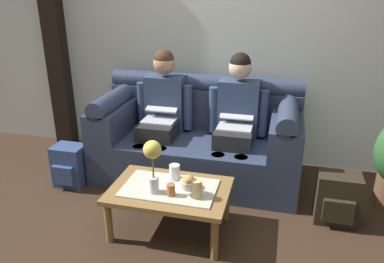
{
  "coord_description": "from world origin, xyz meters",
  "views": [
    {
      "loc": [
        0.77,
        -2.14,
        1.81
      ],
      "look_at": [
        0.01,
        0.86,
        0.58
      ],
      "focal_mm": 35.25,
      "sensor_mm": 36.0,
      "label": 1
    }
  ],
  "objects_px": {
    "cup_near_left": "(197,189)",
    "cup_near_right": "(171,190)",
    "couch": "(199,139)",
    "backpack_right": "(337,199)",
    "cup_far_center": "(175,172)",
    "backpack_left": "(70,166)",
    "person_left": "(162,109)",
    "coffee_table": "(170,194)",
    "person_right": "(237,115)",
    "snack_bowl": "(188,183)",
    "flower_vase": "(153,158)"
  },
  "relations": [
    {
      "from": "cup_near_left",
      "to": "cup_near_right",
      "type": "relative_size",
      "value": 1.47
    },
    {
      "from": "couch",
      "to": "backpack_right",
      "type": "relative_size",
      "value": 4.61
    },
    {
      "from": "cup_far_center",
      "to": "backpack_left",
      "type": "xyz_separation_m",
      "value": [
        -1.13,
        0.31,
        -0.24
      ]
    },
    {
      "from": "cup_near_right",
      "to": "cup_far_center",
      "type": "distance_m",
      "value": 0.24
    },
    {
      "from": "person_left",
      "to": "cup_near_right",
      "type": "xyz_separation_m",
      "value": [
        0.41,
        -1.05,
        -0.24
      ]
    },
    {
      "from": "couch",
      "to": "coffee_table",
      "type": "relative_size",
      "value": 2.15
    },
    {
      "from": "person_right",
      "to": "coffee_table",
      "type": "relative_size",
      "value": 1.37
    },
    {
      "from": "person_right",
      "to": "snack_bowl",
      "type": "xyz_separation_m",
      "value": [
        -0.23,
        -0.91,
        -0.24
      ]
    },
    {
      "from": "couch",
      "to": "flower_vase",
      "type": "xyz_separation_m",
      "value": [
        -0.09,
        -1.04,
        0.28
      ]
    },
    {
      "from": "flower_vase",
      "to": "backpack_right",
      "type": "distance_m",
      "value": 1.51
    },
    {
      "from": "coffee_table",
      "to": "cup_near_left",
      "type": "bearing_deg",
      "value": -18.75
    },
    {
      "from": "person_left",
      "to": "backpack_right",
      "type": "relative_size",
      "value": 2.93
    },
    {
      "from": "coffee_table",
      "to": "cup_far_center",
      "type": "distance_m",
      "value": 0.18
    },
    {
      "from": "person_right",
      "to": "snack_bowl",
      "type": "bearing_deg",
      "value": -103.84
    },
    {
      "from": "person_left",
      "to": "backpack_right",
      "type": "bearing_deg",
      "value": -17.79
    },
    {
      "from": "backpack_left",
      "to": "cup_near_right",
      "type": "bearing_deg",
      "value": -25.17
    },
    {
      "from": "person_right",
      "to": "cup_near_left",
      "type": "xyz_separation_m",
      "value": [
        -0.13,
        -1.03,
        -0.22
      ]
    },
    {
      "from": "cup_near_right",
      "to": "person_left",
      "type": "bearing_deg",
      "value": 111.14
    },
    {
      "from": "person_left",
      "to": "person_right",
      "type": "bearing_deg",
      "value": 0.01
    },
    {
      "from": "cup_near_right",
      "to": "backpack_right",
      "type": "xyz_separation_m",
      "value": [
        1.21,
        0.53,
        -0.21
      ]
    },
    {
      "from": "couch",
      "to": "cup_near_left",
      "type": "relative_size",
      "value": 14.82
    },
    {
      "from": "person_left",
      "to": "backpack_right",
      "type": "xyz_separation_m",
      "value": [
        1.62,
        -0.52,
        -0.45
      ]
    },
    {
      "from": "flower_vase",
      "to": "backpack_left",
      "type": "xyz_separation_m",
      "value": [
        -1.04,
        0.54,
        -0.46
      ]
    },
    {
      "from": "snack_bowl",
      "to": "backpack_right",
      "type": "distance_m",
      "value": 1.2
    },
    {
      "from": "person_right",
      "to": "flower_vase",
      "type": "height_order",
      "value": "person_right"
    },
    {
      "from": "cup_far_center",
      "to": "backpack_right",
      "type": "height_order",
      "value": "cup_far_center"
    },
    {
      "from": "person_left",
      "to": "person_right",
      "type": "xyz_separation_m",
      "value": [
        0.73,
        0.0,
        -0.0
      ]
    },
    {
      "from": "coffee_table",
      "to": "cup_near_left",
      "type": "relative_size",
      "value": 6.89
    },
    {
      "from": "couch",
      "to": "backpack_right",
      "type": "bearing_deg",
      "value": -22.55
    },
    {
      "from": "snack_bowl",
      "to": "cup_far_center",
      "type": "distance_m",
      "value": 0.17
    },
    {
      "from": "backpack_right",
      "to": "backpack_left",
      "type": "height_order",
      "value": "backpack_right"
    },
    {
      "from": "person_left",
      "to": "cup_near_left",
      "type": "height_order",
      "value": "person_left"
    },
    {
      "from": "coffee_table",
      "to": "cup_near_right",
      "type": "distance_m",
      "value": 0.15
    },
    {
      "from": "cup_near_right",
      "to": "backpack_left",
      "type": "bearing_deg",
      "value": 154.83
    },
    {
      "from": "snack_bowl",
      "to": "backpack_right",
      "type": "height_order",
      "value": "snack_bowl"
    },
    {
      "from": "flower_vase",
      "to": "cup_near_left",
      "type": "bearing_deg",
      "value": 2.85
    },
    {
      "from": "person_right",
      "to": "cup_far_center",
      "type": "xyz_separation_m",
      "value": [
        -0.36,
        -0.81,
        -0.22
      ]
    },
    {
      "from": "snack_bowl",
      "to": "backpack_left",
      "type": "relative_size",
      "value": 0.33
    },
    {
      "from": "coffee_table",
      "to": "backpack_left",
      "type": "xyz_separation_m",
      "value": [
        -1.13,
        0.45,
        -0.13
      ]
    },
    {
      "from": "couch",
      "to": "cup_near_right",
      "type": "distance_m",
      "value": 1.06
    },
    {
      "from": "coffee_table",
      "to": "backpack_right",
      "type": "bearing_deg",
      "value": 18.82
    },
    {
      "from": "person_left",
      "to": "person_right",
      "type": "relative_size",
      "value": 1.0
    },
    {
      "from": "snack_bowl",
      "to": "coffee_table",
      "type": "bearing_deg",
      "value": -166.36
    },
    {
      "from": "cup_far_center",
      "to": "cup_near_right",
      "type": "bearing_deg",
      "value": -80.49
    },
    {
      "from": "snack_bowl",
      "to": "person_right",
      "type": "bearing_deg",
      "value": 76.16
    },
    {
      "from": "cup_near_left",
      "to": "coffee_table",
      "type": "bearing_deg",
      "value": 161.25
    },
    {
      "from": "couch",
      "to": "backpack_right",
      "type": "distance_m",
      "value": 1.37
    },
    {
      "from": "couch",
      "to": "cup_near_left",
      "type": "height_order",
      "value": "couch"
    },
    {
      "from": "cup_near_left",
      "to": "person_left",
      "type": "bearing_deg",
      "value": 120.03
    },
    {
      "from": "coffee_table",
      "to": "cup_near_right",
      "type": "bearing_deg",
      "value": -67.35
    }
  ]
}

